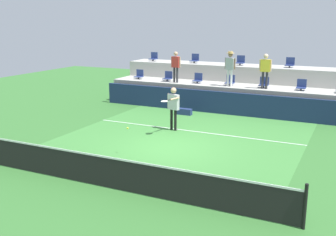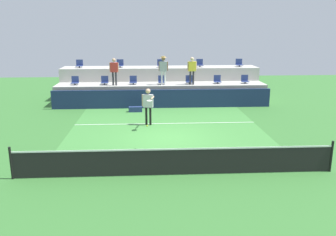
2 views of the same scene
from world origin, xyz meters
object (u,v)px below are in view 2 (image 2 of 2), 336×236
object	(u,v)px
stadium_chair_lower_far_left	(75,81)
stadium_chair_upper_left	(120,64)
spectator_with_hat	(163,67)
stadium_chair_lower_far_right	(245,80)
stadium_chair_upper_far_left	(79,64)
stadium_chair_lower_center	(162,80)
stadium_chair_upper_right	(200,64)
stadium_chair_upper_far_right	(239,63)
stadium_chair_lower_left	(105,81)
stadium_chair_lower_mid_right	(189,80)
tennis_ball	(147,126)
stadium_chair_lower_mid_left	(133,81)
tennis_player	(148,103)
stadium_chair_upper_center	(161,64)
equipment_bag	(135,109)
stadium_chair_lower_right	(217,80)
spectator_in_grey	(192,68)
spectator_in_white	(114,69)

from	to	relation	value
stadium_chair_lower_far_left	stadium_chair_upper_left	xyz separation A→B (m)	(2.66, 1.80, 0.85)
stadium_chair_lower_far_left	spectator_with_hat	bearing A→B (deg)	-4.05
stadium_chair_lower_far_right	stadium_chair_upper_far_left	size ratio (longest dim) A/B	1.00
stadium_chair_lower_center	stadium_chair_lower_far_right	bearing A→B (deg)	0.00
stadium_chair_lower_far_left	stadium_chair_lower_far_right	xyz separation A→B (m)	(10.60, 0.00, 0.00)
stadium_chair_upper_right	stadium_chair_upper_far_right	bearing A→B (deg)	0.00
stadium_chair_lower_left	stadium_chair_lower_mid_right	xyz separation A→B (m)	(5.26, 0.00, 0.00)
stadium_chair_lower_mid_right	stadium_chair_lower_far_right	xyz separation A→B (m)	(3.53, 0.00, 0.00)
tennis_ball	stadium_chair_upper_far_right	bearing A→B (deg)	59.02
stadium_chair_lower_far_right	tennis_ball	size ratio (longest dim) A/B	7.65
stadium_chair_lower_mid_left	spectator_with_hat	xyz separation A→B (m)	(1.86, -0.38, 0.86)
stadium_chair_upper_right	tennis_player	size ratio (longest dim) A/B	0.29
tennis_ball	stadium_chair_upper_center	bearing A→B (deg)	84.91
stadium_chair_lower_far_right	stadium_chair_lower_mid_left	bearing A→B (deg)	180.00
stadium_chair_lower_mid_right	equipment_bag	world-z (taller)	stadium_chair_lower_mid_right
stadium_chair_lower_far_left	stadium_chair_lower_right	world-z (taller)	same
spectator_in_grey	stadium_chair_lower_far_left	bearing A→B (deg)	176.94
stadium_chair_lower_mid_left	spectator_in_grey	world-z (taller)	spectator_in_grey
stadium_chair_lower_mid_left	stadium_chair_upper_far_right	world-z (taller)	stadium_chair_upper_far_right
stadium_chair_lower_right	tennis_ball	xyz separation A→B (m)	(-4.43, -8.58, -0.52)
tennis_ball	tennis_player	bearing A→B (deg)	89.08
stadium_chair_upper_far_right	equipment_bag	xyz separation A→B (m)	(-6.90, -4.00, -2.16)
stadium_chair_upper_far_left	stadium_chair_upper_center	bearing A→B (deg)	0.00
stadium_chair_lower_center	stadium_chair_upper_left	world-z (taller)	stadium_chair_upper_left
tennis_player	spectator_in_white	size ratio (longest dim) A/B	1.11
equipment_bag	stadium_chair_upper_right	bearing A→B (deg)	43.43
stadium_chair_upper_center	stadium_chair_lower_far_right	bearing A→B (deg)	-18.89
stadium_chair_upper_far_right	equipment_bag	world-z (taller)	stadium_chair_upper_far_right
tennis_ball	stadium_chair_lower_mid_left	bearing A→B (deg)	95.62
stadium_chair_lower_mid_right	stadium_chair_upper_far_left	world-z (taller)	stadium_chair_upper_far_left
spectator_in_white	equipment_bag	xyz separation A→B (m)	(1.29, -1.82, -2.08)
stadium_chair_upper_center	stadium_chair_upper_far_right	size ratio (longest dim) A/B	1.00
stadium_chair_upper_left	tennis_ball	size ratio (longest dim) A/B	7.65
stadium_chair_lower_left	stadium_chair_upper_right	bearing A→B (deg)	16.29
stadium_chair_upper_right	spectator_in_grey	size ratio (longest dim) A/B	0.31
stadium_chair_lower_right	stadium_chair_upper_far_right	size ratio (longest dim) A/B	1.00
stadium_chair_lower_far_right	spectator_with_hat	bearing A→B (deg)	-175.76
stadium_chair_upper_far_left	tennis_player	world-z (taller)	stadium_chair_upper_far_left
stadium_chair_upper_center	tennis_player	bearing A→B (deg)	-97.22
stadium_chair_lower_far_left	spectator_with_hat	xyz separation A→B (m)	(5.43, -0.38, 0.86)
stadium_chair_lower_mid_right	stadium_chair_upper_far_right	distance (m)	4.09
spectator_with_hat	tennis_ball	xyz separation A→B (m)	(-1.01, -8.20, -1.38)
stadium_chair_upper_far_left	stadium_chair_upper_right	distance (m)	7.98
stadium_chair_lower_far_left	stadium_chair_upper_left	bearing A→B (deg)	34.10
stadium_chair_lower_center	spectator_with_hat	size ratio (longest dim) A/B	0.30
stadium_chair_upper_left	stadium_chair_upper_far_right	world-z (taller)	same
stadium_chair_upper_center	spectator_in_white	size ratio (longest dim) A/B	0.32
stadium_chair_upper_far_right	tennis_ball	world-z (taller)	stadium_chair_upper_far_right
spectator_in_grey	stadium_chair_upper_left	bearing A→B (deg)	154.21
stadium_chair_lower_center	stadium_chair_upper_center	distance (m)	1.99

